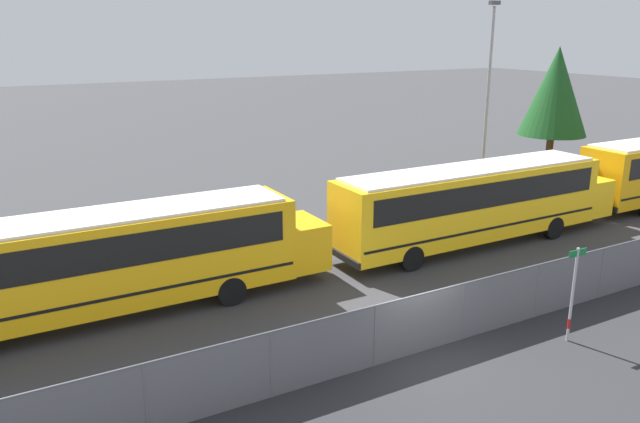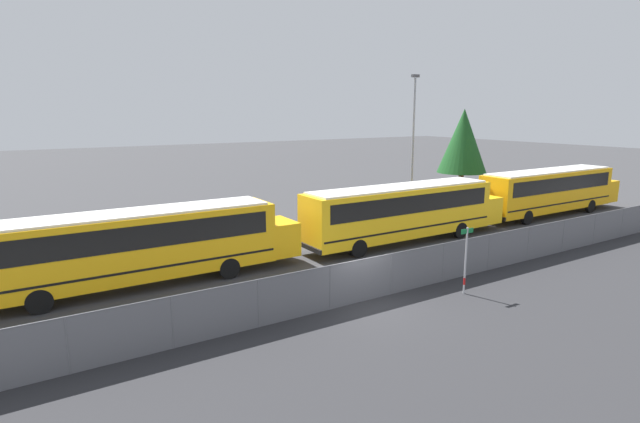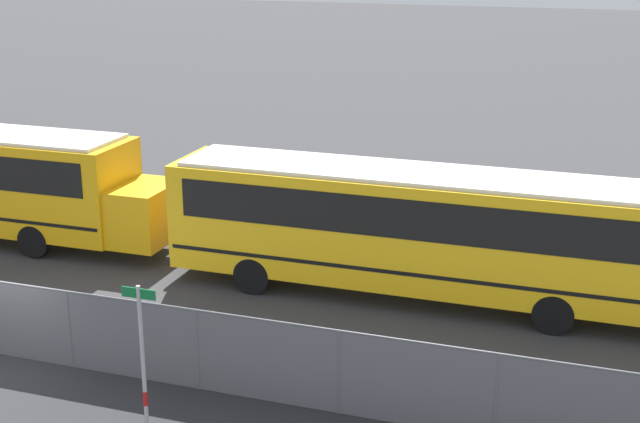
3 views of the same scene
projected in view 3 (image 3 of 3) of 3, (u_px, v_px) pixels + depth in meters
ground_plane at (15, 356)px, 19.92m from camera, size 200.00×200.00×0.00m
fence at (11, 319)px, 19.64m from camera, size 70.06×0.07×1.80m
school_bus_2 at (419, 224)px, 22.55m from camera, size 13.96×2.47×3.37m
street_sign at (142, 352)px, 16.75m from camera, size 0.70×0.09×2.88m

